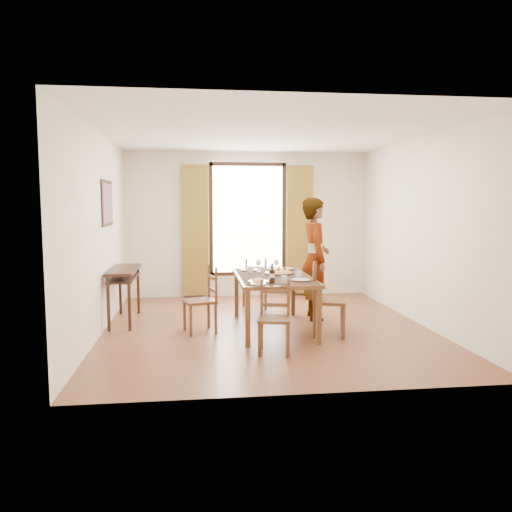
{
  "coord_description": "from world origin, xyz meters",
  "views": [
    {
      "loc": [
        -0.99,
        -6.84,
        1.74
      ],
      "look_at": [
        -0.12,
        0.18,
        1.0
      ],
      "focal_mm": 35.0,
      "sensor_mm": 36.0,
      "label": 1
    }
  ],
  "objects": [
    {
      "name": "plate_ne",
      "position": [
        0.36,
        0.5,
        0.78
      ],
      "size": [
        0.27,
        0.27,
        0.05
      ],
      "primitive_type": null,
      "color": "silver",
      "rests_on": "dining_table"
    },
    {
      "name": "ground",
      "position": [
        0.0,
        0.0,
        0.0
      ],
      "size": [
        5.0,
        5.0,
        0.0
      ],
      "primitive_type": "plane",
      "color": "#492917",
      "rests_on": "ground"
    },
    {
      "name": "caprese_plate",
      "position": [
        -0.22,
        -0.83,
        0.78
      ],
      "size": [
        0.2,
        0.2,
        0.04
      ],
      "primitive_type": null,
      "color": "silver",
      "rests_on": "dining_table"
    },
    {
      "name": "man",
      "position": [
        0.81,
        0.48,
        0.92
      ],
      "size": [
        0.71,
        0.51,
        1.83
      ],
      "primitive_type": "imported",
      "rotation": [
        0.0,
        0.0,
        1.52
      ],
      "color": "#979BA0",
      "rests_on": "ground"
    },
    {
      "name": "wine_bottle",
      "position": [
        -0.04,
        -0.78,
        0.88
      ],
      "size": [
        0.07,
        0.07,
        0.25
      ],
      "primitive_type": null,
      "color": "black",
      "rests_on": "dining_table"
    },
    {
      "name": "tumbler_a",
      "position": [
        0.38,
        -0.4,
        0.81
      ],
      "size": [
        0.07,
        0.07,
        0.1
      ],
      "primitive_type": "cylinder",
      "color": "silver",
      "rests_on": "dining_table"
    },
    {
      "name": "chair_east",
      "position": [
        0.73,
        -0.51,
        0.45
      ],
      "size": [
        0.52,
        0.52,
        0.97
      ],
      "rotation": [
        0.0,
        0.0,
        1.31
      ],
      "color": "brown",
      "rests_on": "ground"
    },
    {
      "name": "tumbler_c",
      "position": [
        0.11,
        -0.79,
        0.81
      ],
      "size": [
        0.07,
        0.07,
        0.1
      ],
      "primitive_type": "cylinder",
      "color": "silver",
      "rests_on": "dining_table"
    },
    {
      "name": "chair_west",
      "position": [
        -0.9,
        -0.14,
        0.42
      ],
      "size": [
        0.49,
        0.49,
        0.9
      ],
      "rotation": [
        0.0,
        0.0,
        -1.31
      ],
      "color": "brown",
      "rests_on": "ground"
    },
    {
      "name": "plate_sw",
      "position": [
        -0.2,
        -0.67,
        0.78
      ],
      "size": [
        0.27,
        0.27,
        0.05
      ],
      "primitive_type": null,
      "color": "silver",
      "rests_on": "dining_table"
    },
    {
      "name": "pasta_platter",
      "position": [
        0.19,
        0.04,
        0.81
      ],
      "size": [
        0.4,
        0.4,
        0.1
      ],
      "primitive_type": null,
      "color": "#D05F1A",
      "rests_on": "dining_table"
    },
    {
      "name": "chair_north",
      "position": [
        -0.01,
        1.3,
        0.4
      ],
      "size": [
        0.39,
        0.39,
        0.85
      ],
      "rotation": [
        0.0,
        0.0,
        3.17
      ],
      "color": "brown",
      "rests_on": "ground"
    },
    {
      "name": "dining_table",
      "position": [
        0.08,
        -0.09,
        0.69
      ],
      "size": [
        1.01,
        1.76,
        0.76
      ],
      "color": "brown",
      "rests_on": "ground"
    },
    {
      "name": "chair_south",
      "position": [
        -0.07,
        -1.17,
        0.39
      ],
      "size": [
        0.44,
        0.44,
        0.85
      ],
      "rotation": [
        0.0,
        0.0,
        -0.21
      ],
      "color": "brown",
      "rests_on": "ground"
    },
    {
      "name": "wine_glass_c",
      "position": [
        -0.07,
        0.32,
        0.85
      ],
      "size": [
        0.08,
        0.08,
        0.18
      ],
      "primitive_type": null,
      "color": "white",
      "rests_on": "dining_table"
    },
    {
      "name": "wine_glass_a",
      "position": [
        0.0,
        -0.43,
        0.85
      ],
      "size": [
        0.08,
        0.08,
        0.18
      ],
      "primitive_type": null,
      "color": "white",
      "rests_on": "dining_table"
    },
    {
      "name": "wine_glass_b",
      "position": [
        0.19,
        0.31,
        0.85
      ],
      "size": [
        0.08,
        0.08,
        0.18
      ],
      "primitive_type": null,
      "color": "white",
      "rests_on": "dining_table"
    },
    {
      "name": "console_table",
      "position": [
        -2.03,
        0.6,
        0.68
      ],
      "size": [
        0.38,
        1.2,
        0.8
      ],
      "color": "black",
      "rests_on": "ground"
    },
    {
      "name": "plate_se",
      "position": [
        0.36,
        -0.61,
        0.78
      ],
      "size": [
        0.27,
        0.27,
        0.05
      ],
      "primitive_type": null,
      "color": "silver",
      "rests_on": "dining_table"
    },
    {
      "name": "plate_nw",
      "position": [
        -0.19,
        0.43,
        0.78
      ],
      "size": [
        0.27,
        0.27,
        0.05
      ],
      "primitive_type": null,
      "color": "silver",
      "rests_on": "dining_table"
    },
    {
      "name": "room_shell",
      "position": [
        -0.0,
        0.13,
        1.54
      ],
      "size": [
        4.6,
        5.1,
        2.74
      ],
      "color": "silver",
      "rests_on": "ground"
    },
    {
      "name": "tumbler_b",
      "position": [
        -0.21,
        0.19,
        0.81
      ],
      "size": [
        0.07,
        0.07,
        0.1
      ],
      "primitive_type": "cylinder",
      "color": "silver",
      "rests_on": "dining_table"
    }
  ]
}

